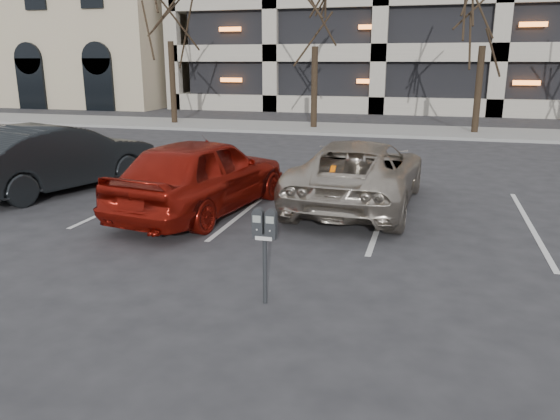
# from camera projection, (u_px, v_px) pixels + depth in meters

# --- Properties ---
(ground) EXTENTS (140.00, 140.00, 0.00)m
(ground) POSITION_uv_depth(u_px,v_px,m) (288.00, 243.00, 9.43)
(ground) COLOR #28282B
(ground) RESTS_ON ground
(sidewalk) EXTENTS (80.00, 4.00, 0.12)m
(sidewalk) POSITION_uv_depth(u_px,v_px,m) (380.00, 130.00, 24.28)
(sidewalk) COLOR gray
(sidewalk) RESTS_ON ground
(stall_lines) EXTENTS (16.90, 5.20, 0.00)m
(stall_lines) POSITION_uv_depth(u_px,v_px,m) (253.00, 205.00, 11.93)
(stall_lines) COLOR silver
(stall_lines) RESTS_ON ground
(office_building) EXTENTS (26.00, 16.20, 15.00)m
(office_building) POSITION_uv_depth(u_px,v_px,m) (39.00, 2.00, 42.49)
(office_building) COLOR tan
(office_building) RESTS_ON ground
(parking_meter) EXTENTS (0.32, 0.13, 1.25)m
(parking_meter) POSITION_uv_depth(u_px,v_px,m) (265.00, 233.00, 6.87)
(parking_meter) COLOR black
(parking_meter) RESTS_ON ground
(suv_silver) EXTENTS (2.61, 5.24, 1.43)m
(suv_silver) POSITION_uv_depth(u_px,v_px,m) (359.00, 173.00, 11.75)
(suv_silver) COLOR #B5AA9A
(suv_silver) RESTS_ON ground
(car_red) EXTENTS (2.62, 4.94, 1.60)m
(car_red) POSITION_uv_depth(u_px,v_px,m) (202.00, 175.00, 11.18)
(car_red) COLOR maroon
(car_red) RESTS_ON ground
(car_dark) EXTENTS (3.15, 5.16, 1.61)m
(car_dark) POSITION_uv_depth(u_px,v_px,m) (59.00, 157.00, 13.12)
(car_dark) COLOR black
(car_dark) RESTS_ON ground
(car_silver) EXTENTS (3.42, 5.34, 1.44)m
(car_silver) POSITION_uv_depth(u_px,v_px,m) (12.00, 151.00, 14.62)
(car_silver) COLOR #B7B9C0
(car_silver) RESTS_ON ground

